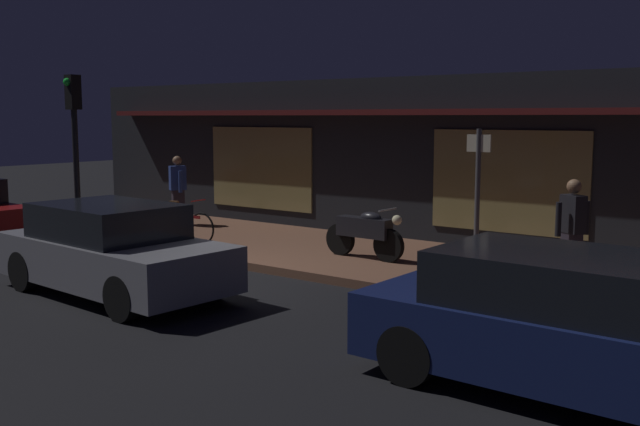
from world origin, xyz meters
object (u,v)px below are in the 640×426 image
(person_bystander, at_px, (572,231))
(parked_car_across, at_px, (562,324))
(parked_car_far, at_px, (113,250))
(motorcycle, at_px, (365,232))
(person_photographer, at_px, (178,189))
(bicycle_parked, at_px, (184,225))
(traffic_light_pole, at_px, (75,130))
(sign_post, at_px, (478,189))

(person_bystander, xyz_separation_m, parked_car_across, (1.20, -3.98, -0.32))
(person_bystander, distance_m, parked_car_far, 7.07)
(motorcycle, relative_size, parked_car_far, 0.40)
(parked_car_far, bearing_deg, person_photographer, 128.85)
(person_bystander, relative_size, parked_car_across, 0.40)
(bicycle_parked, xyz_separation_m, traffic_light_pole, (-1.69, -1.36, 1.97))
(bicycle_parked, relative_size, sign_post, 0.69)
(person_bystander, distance_m, sign_post, 2.07)
(person_bystander, bearing_deg, motorcycle, 179.28)
(motorcycle, distance_m, sign_post, 2.19)
(motorcycle, bearing_deg, parked_car_far, -115.05)
(motorcycle, height_order, parked_car_across, parked_car_across)
(person_bystander, xyz_separation_m, sign_post, (-1.89, 0.70, 0.48))
(bicycle_parked, bearing_deg, person_bystander, 5.30)
(person_bystander, bearing_deg, parked_car_across, -73.20)
(motorcycle, relative_size, bicycle_parked, 1.03)
(person_photographer, xyz_separation_m, traffic_light_pole, (0.26, -3.00, 1.45))
(person_photographer, height_order, parked_car_across, person_photographer)
(person_bystander, relative_size, parked_car_far, 0.40)
(bicycle_parked, distance_m, parked_car_across, 9.60)
(parked_car_far, relative_size, parked_car_across, 1.02)
(person_bystander, distance_m, parked_car_across, 4.18)
(sign_post, distance_m, traffic_light_pole, 8.18)
(sign_post, height_order, parked_car_across, sign_post)
(bicycle_parked, xyz_separation_m, parked_car_far, (2.09, -3.39, 0.20))
(bicycle_parked, height_order, sign_post, sign_post)
(person_photographer, distance_m, sign_post, 7.91)
(bicycle_parked, relative_size, person_bystander, 0.99)
(motorcycle, bearing_deg, bicycle_parked, -169.15)
(motorcycle, xyz_separation_m, bicycle_parked, (-4.04, -0.77, -0.14))
(sign_post, xyz_separation_m, parked_car_across, (3.09, -4.69, -0.81))
(sign_post, height_order, traffic_light_pole, traffic_light_pole)
(bicycle_parked, height_order, person_bystander, person_bystander)
(sign_post, bearing_deg, person_photographer, 178.52)
(sign_post, xyz_separation_m, traffic_light_pole, (-7.63, -2.79, 0.97))
(parked_car_across, bearing_deg, sign_post, 123.42)
(sign_post, bearing_deg, person_bystander, -20.35)
(sign_post, bearing_deg, parked_car_far, -128.60)
(motorcycle, height_order, person_photographer, person_photographer)
(person_photographer, distance_m, parked_car_far, 6.46)
(person_photographer, xyz_separation_m, person_bystander, (9.78, -0.91, 0.00))
(sign_post, height_order, parked_car_far, sign_post)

